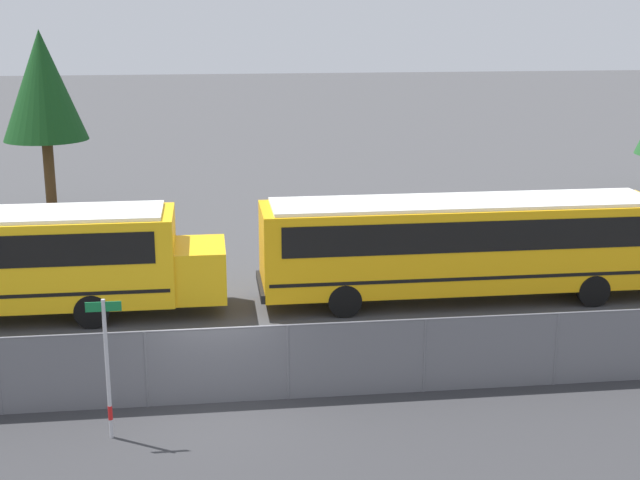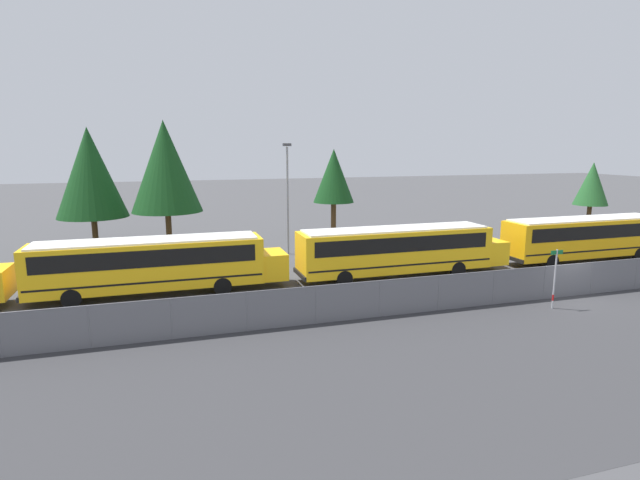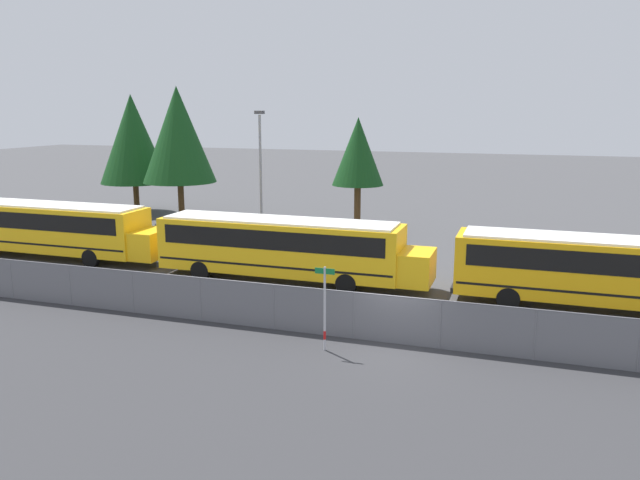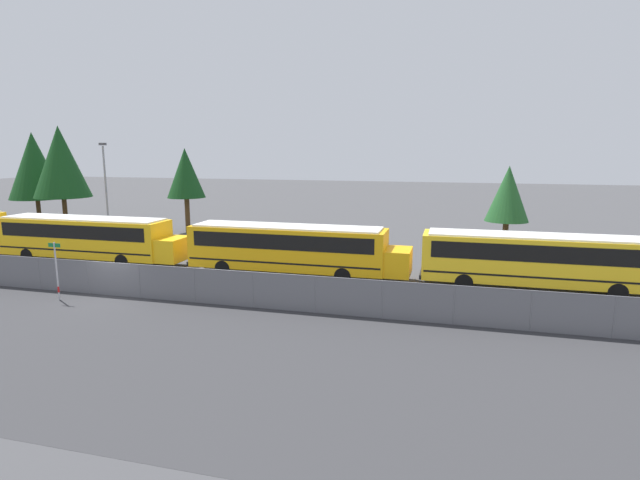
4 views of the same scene
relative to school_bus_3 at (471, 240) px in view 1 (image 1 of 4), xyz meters
The scene contains 5 objects.
ground_plane 10.08m from the school_bus_3, 140.05° to the right, with size 200.00×200.00×0.00m, color #424244.
fence 9.96m from the school_bus_3, 140.04° to the right, with size 96.01×0.07×1.77m.
school_bus_3 is the anchor object (origin of this frame).
street_sign 12.49m from the school_bus_3, 141.67° to the right, with size 0.70×0.09×2.97m.
tree_3 19.45m from the school_bus_3, 137.91° to the left, with size 3.41×3.41×7.64m.
Camera 1 is at (-0.09, -18.31, 8.51)m, focal length 50.00 mm.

